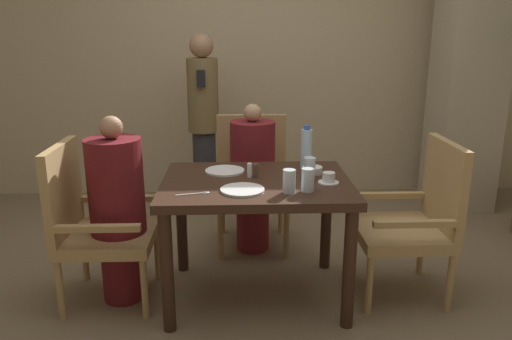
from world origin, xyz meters
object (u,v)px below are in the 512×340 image
at_px(teacup_with_saucer, 329,179).
at_px(bowl_small, 312,170).
at_px(plate_main_left, 242,190).
at_px(chair_right_side, 416,216).
at_px(diner_in_far_chair, 253,177).
at_px(standing_host, 203,119).
at_px(diner_in_left_chair, 118,209).
at_px(glass_tall_near, 310,168).
at_px(glass_tall_far, 308,180).
at_px(water_bottle, 306,149).
at_px(plate_main_right, 225,171).
at_px(glass_tall_mid, 289,181).
at_px(chair_far_side, 252,178).
at_px(chair_left_side, 93,221).

distance_m(teacup_with_saucer, bowl_small, 0.21).
bearing_deg(plate_main_left, chair_right_side, 10.48).
bearing_deg(diner_in_far_chair, chair_right_side, -35.36).
height_order(plate_main_left, bowl_small, bowl_small).
bearing_deg(bowl_small, standing_host, 118.41).
distance_m(diner_in_left_chair, bowl_small, 1.18).
height_order(glass_tall_near, glass_tall_far, same).
relative_size(plate_main_left, water_bottle, 0.87).
height_order(chair_right_side, glass_tall_near, chair_right_side).
bearing_deg(water_bottle, plate_main_right, -173.74).
height_order(diner_in_far_chair, glass_tall_mid, diner_in_far_chair).
height_order(standing_host, water_bottle, standing_host).
relative_size(standing_host, glass_tall_mid, 12.16).
xyz_separation_m(standing_host, water_bottle, (0.72, -1.26, 0.03)).
relative_size(plate_main_left, teacup_with_saucer, 2.03).
distance_m(water_bottle, glass_tall_near, 0.24).
distance_m(plate_main_left, bowl_small, 0.54).
height_order(chair_right_side, plate_main_right, chair_right_side).
xyz_separation_m(chair_right_side, plate_main_right, (-1.15, 0.19, 0.24)).
xyz_separation_m(chair_far_side, plate_main_left, (-0.08, -1.02, 0.24)).
bearing_deg(bowl_small, chair_far_side, 116.32).
relative_size(chair_right_side, water_bottle, 3.49).
height_order(bowl_small, water_bottle, water_bottle).
distance_m(chair_right_side, teacup_with_saucer, 0.61).
bearing_deg(chair_left_side, chair_far_side, 40.91).
xyz_separation_m(plate_main_left, water_bottle, (0.40, 0.44, 0.12)).
distance_m(chair_left_side, standing_host, 1.64).
height_order(water_bottle, glass_tall_mid, water_bottle).
relative_size(chair_far_side, bowl_small, 7.86).
distance_m(bowl_small, glass_tall_far, 0.36).
bearing_deg(glass_tall_mid, teacup_with_saucer, 33.77).
distance_m(diner_in_far_chair, glass_tall_far, 0.97).
height_order(plate_main_right, teacup_with_saucer, teacup_with_saucer).
height_order(teacup_with_saucer, bowl_small, teacup_with_saucer).
bearing_deg(chair_left_side, chair_right_side, 0.00).
bearing_deg(glass_tall_near, diner_in_left_chair, -179.14).
distance_m(chair_far_side, glass_tall_near, 0.92).
bearing_deg(diner_in_left_chair, bowl_small, 6.56).
height_order(standing_host, bowl_small, standing_host).
bearing_deg(standing_host, water_bottle, -60.37).
xyz_separation_m(chair_left_side, chair_right_side, (1.92, 0.00, 0.00)).
bearing_deg(chair_left_side, plate_main_left, -12.40).
bearing_deg(diner_in_left_chair, chair_right_side, 0.00).
height_order(glass_tall_near, glass_tall_mid, same).
xyz_separation_m(chair_left_side, water_bottle, (1.28, 0.24, 0.37)).
bearing_deg(plate_main_left, diner_in_left_chair, 165.13).
distance_m(diner_in_left_chair, water_bottle, 1.19).
xyz_separation_m(chair_left_side, diner_in_left_chair, (0.15, 0.00, 0.07)).
distance_m(chair_far_side, glass_tall_far, 1.12).
distance_m(plate_main_left, plate_main_right, 0.39).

